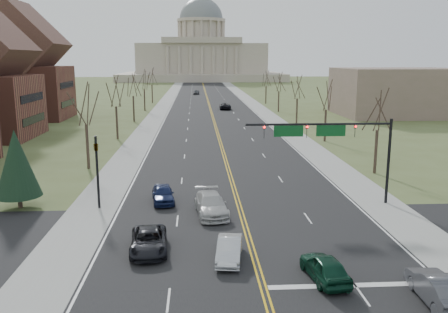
{
  "coord_description": "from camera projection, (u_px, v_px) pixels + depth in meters",
  "views": [
    {
      "loc": [
        -3.48,
        -24.2,
        12.03
      ],
      "look_at": [
        -0.91,
        19.3,
        3.0
      ],
      "focal_mm": 38.0,
      "sensor_mm": 36.0,
      "label": 1
    }
  ],
  "objects": [
    {
      "name": "signal_mast",
      "position": [
        330.0,
        137.0,
        38.75
      ],
      "size": [
        12.12,
        0.44,
        7.2
      ],
      "color": "black",
      "rests_on": "ground"
    },
    {
      "name": "car_sb_outer_second",
      "position": [
        163.0,
        194.0,
        40.27
      ],
      "size": [
        2.28,
        4.53,
        1.48
      ],
      "primitive_type": "imported",
      "rotation": [
        0.0,
        0.0,
        0.13
      ],
      "color": "#15214C",
      "rests_on": "road"
    },
    {
      "name": "car_nb_outer_lead",
      "position": [
        438.0,
        288.0,
        23.61
      ],
      "size": [
        1.86,
        4.8,
        1.56
      ],
      "primitive_type": "imported",
      "rotation": [
        0.0,
        0.0,
        3.1
      ],
      "color": "#45474C",
      "rests_on": "road"
    },
    {
      "name": "tree_r_2",
      "position": [
        297.0,
        88.0,
        88.42
      ],
      "size": [
        3.74,
        3.74,
        8.5
      ],
      "color": "#34281F",
      "rests_on": "ground"
    },
    {
      "name": "tree_l_4",
      "position": [
        152.0,
        77.0,
        129.56
      ],
      "size": [
        3.96,
        3.96,
        9.0
      ],
      "color": "#34281F",
      "rests_on": "ground"
    },
    {
      "name": "tree_l_1",
      "position": [
        116.0,
        93.0,
        70.91
      ],
      "size": [
        3.96,
        3.96,
        9.0
      ],
      "color": "#34281F",
      "rests_on": "ground"
    },
    {
      "name": "tree_r_4",
      "position": [
        266.0,
        79.0,
        127.52
      ],
      "size": [
        3.74,
        3.74,
        8.5
      ],
      "color": "#34281F",
      "rests_on": "ground"
    },
    {
      "name": "tree_l_3",
      "position": [
        144.0,
        81.0,
        110.01
      ],
      "size": [
        3.96,
        3.96,
        9.0
      ],
      "color": "#34281F",
      "rests_on": "ground"
    },
    {
      "name": "car_sb_outer_lead",
      "position": [
        149.0,
        241.0,
        29.99
      ],
      "size": [
        2.62,
        5.08,
        1.37
      ],
      "primitive_type": "imported",
      "rotation": [
        0.0,
        0.0,
        0.07
      ],
      "color": "black",
      "rests_on": "road"
    },
    {
      "name": "sidewalk_left",
      "position": [
        166.0,
        102.0,
        133.12
      ],
      "size": [
        4.0,
        380.0,
        0.03
      ],
      "primitive_type": "cube",
      "color": "gray",
      "rests_on": "ground"
    },
    {
      "name": "car_sb_inner_second",
      "position": [
        211.0,
        204.0,
        37.08
      ],
      "size": [
        2.88,
        5.81,
        1.62
      ],
      "primitive_type": "imported",
      "rotation": [
        0.0,
        0.0,
        0.11
      ],
      "color": "#B2B2B2",
      "rests_on": "road"
    },
    {
      "name": "car_sb_inner_lead",
      "position": [
        229.0,
        249.0,
        28.69
      ],
      "size": [
        1.93,
        4.23,
        1.35
      ],
      "primitive_type": "imported",
      "rotation": [
        0.0,
        0.0,
        -0.13
      ],
      "color": "#B5B8BD",
      "rests_on": "road"
    },
    {
      "name": "signal_left",
      "position": [
        97.0,
        164.0,
        38.07
      ],
      "size": [
        0.32,
        0.36,
        6.0
      ],
      "color": "black",
      "rests_on": "ground"
    },
    {
      "name": "cross_road",
      "position": [
        249.0,
        239.0,
        32.16
      ],
      "size": [
        120.0,
        14.0,
        0.01
      ],
      "primitive_type": "cube",
      "color": "black",
      "rests_on": "ground"
    },
    {
      "name": "car_far_sb",
      "position": [
        196.0,
        92.0,
        161.24
      ],
      "size": [
        2.23,
        4.41,
        1.44
      ],
      "primitive_type": "imported",
      "rotation": [
        0.0,
        0.0,
        -0.13
      ],
      "color": "#4D5055",
      "rests_on": "road"
    },
    {
      "name": "tree_r_3",
      "position": [
        279.0,
        83.0,
        107.97
      ],
      "size": [
        3.74,
        3.74,
        8.5
      ],
      "color": "#34281F",
      "rests_on": "ground"
    },
    {
      "name": "stop_bar",
      "position": [
        355.0,
        285.0,
        25.6
      ],
      "size": [
        9.5,
        0.5,
        0.01
      ],
      "primitive_type": "cube",
      "color": "silver",
      "rests_on": "road"
    },
    {
      "name": "tree_l_2",
      "position": [
        133.0,
        86.0,
        90.46
      ],
      "size": [
        3.96,
        3.96,
        9.0
      ],
      "color": "#34281F",
      "rests_on": "ground"
    },
    {
      "name": "ground",
      "position": [
        261.0,
        279.0,
        26.29
      ],
      "size": [
        600.0,
        600.0,
        0.0
      ],
      "primitive_type": "plane",
      "color": "#4A562B",
      "rests_on": "ground"
    },
    {
      "name": "conifer_l",
      "position": [
        17.0,
        163.0,
        38.18
      ],
      "size": [
        3.64,
        3.64,
        6.5
      ],
      "color": "#34281F",
      "rests_on": "ground"
    },
    {
      "name": "sidewalk_right",
      "position": [
        250.0,
        102.0,
        134.51
      ],
      "size": [
        4.0,
        380.0,
        0.03
      ],
      "primitive_type": "cube",
      "color": "gray",
      "rests_on": "ground"
    },
    {
      "name": "tree_l_0",
      "position": [
        85.0,
        106.0,
        51.36
      ],
      "size": [
        3.96,
        3.96,
        9.0
      ],
      "color": "#34281F",
      "rests_on": "ground"
    },
    {
      "name": "bldg_left_far",
      "position": [
        23.0,
        71.0,
        94.49
      ],
      "size": [
        17.1,
        14.28,
        23.25
      ],
      "color": "brown",
      "rests_on": "ground"
    },
    {
      "name": "capitol",
      "position": [
        202.0,
        55.0,
        267.7
      ],
      "size": [
        90.0,
        60.0,
        50.0
      ],
      "color": "#B2A694",
      "rests_on": "ground"
    },
    {
      "name": "edge_line_right",
      "position": [
        243.0,
        102.0,
        134.38
      ],
      "size": [
        0.15,
        380.0,
        0.01
      ],
      "primitive_type": "cube",
      "color": "silver",
      "rests_on": "road"
    },
    {
      "name": "tree_r_0",
      "position": [
        378.0,
        112.0,
        49.32
      ],
      "size": [
        3.74,
        3.74,
        8.5
      ],
      "color": "#34281F",
      "rests_on": "ground"
    },
    {
      "name": "center_line",
      "position": [
        208.0,
        102.0,
        133.81
      ],
      "size": [
        0.42,
        380.0,
        0.01
      ],
      "primitive_type": "cube",
      "color": "gold",
      "rests_on": "road"
    },
    {
      "name": "edge_line_left",
      "position": [
        173.0,
        102.0,
        133.25
      ],
      "size": [
        0.15,
        380.0,
        0.01
      ],
      "primitive_type": "cube",
      "color": "silver",
      "rests_on": "road"
    },
    {
      "name": "car_nb_inner_lead",
      "position": [
        325.0,
        267.0,
        26.12
      ],
      "size": [
        2.27,
        4.46,
        1.46
      ],
      "primitive_type": "imported",
      "rotation": [
        0.0,
        0.0,
        3.27
      ],
      "color": "#0B3221",
      "rests_on": "road"
    },
    {
      "name": "road",
      "position": [
        208.0,
        102.0,
        133.82
      ],
      "size": [
        20.0,
        380.0,
        0.01
      ],
      "primitive_type": "cube",
      "color": "black",
      "rests_on": "ground"
    },
    {
      "name": "car_far_nb",
      "position": [
        225.0,
        106.0,
        114.12
      ],
      "size": [
        2.71,
        5.65,
        1.55
      ],
      "primitive_type": "imported",
      "rotation": [
        0.0,
        0.0,
        3.12
      ],
      "color": "black",
      "rests_on": "road"
    },
    {
      "name": "tree_r_1",
      "position": [
        326.0,
        97.0,
        68.87
      ],
      "size": [
        3.74,
        3.74,
        8.5
      ],
      "color": "#34281F",
      "rests_on": "ground"
    },
    {
      "name": "bldg_right_mass",
      "position": [
        398.0,
        92.0,
        101.88
      ],
      "size": [
        25.0,
        20.0,
        10.0
      ],
      "primitive_type": "cube",
      "color": "#6F5E4F",
      "rests_on": "ground"
    }
  ]
}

